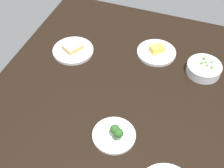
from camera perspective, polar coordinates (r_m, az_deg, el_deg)
The scene contains 5 objects.
dining_table at distance 140.71cm, azimuth 0.00°, elevation -1.10°, with size 126.89×105.27×4.00cm, color black.
plate_broccoli at distance 121.84cm, azimuth 0.47°, elevation -9.28°, with size 17.17×17.17×7.25cm.
plate_sandwich at distance 156.59cm, azimuth -7.20°, elevation 6.30°, with size 20.38×20.38×4.72cm.
bowl_peas at distance 149.96cm, azimuth 16.59°, elevation 2.80°, with size 16.10×16.10×6.07cm.
plate_cheese at distance 155.90cm, azimuth 8.20°, elevation 5.88°, with size 19.33×19.33×4.94cm.
Camera 1 is at (87.58, 31.86, 107.43)cm, focal length 49.56 mm.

